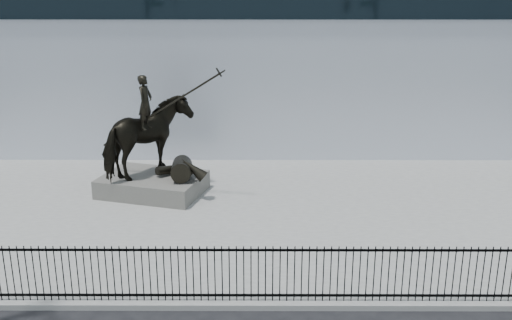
{
  "coord_description": "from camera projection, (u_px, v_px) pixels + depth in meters",
  "views": [
    {
      "loc": [
        -0.21,
        -12.07,
        8.08
      ],
      "look_at": [
        -0.27,
        6.0,
        2.37
      ],
      "focal_mm": 42.0,
      "sensor_mm": 36.0,
      "label": 1
    }
  ],
  "objects": [
    {
      "name": "plaza",
      "position": [
        264.0,
        215.0,
        20.6
      ],
      "size": [
        30.0,
        12.0,
        0.15
      ],
      "primitive_type": "cube",
      "color": "gray",
      "rests_on": "ground"
    },
    {
      "name": "building",
      "position": [
        262.0,
        42.0,
        31.66
      ],
      "size": [
        44.0,
        14.0,
        9.0
      ],
      "primitive_type": "cube",
      "color": "white",
      "rests_on": "ground"
    },
    {
      "name": "picket_fence",
      "position": [
        266.0,
        274.0,
        14.86
      ],
      "size": [
        22.1,
        0.1,
        1.5
      ],
      "color": "black",
      "rests_on": "plaza"
    },
    {
      "name": "statue_plinth",
      "position": [
        153.0,
        184.0,
        22.3
      ],
      "size": [
        4.18,
        3.4,
        0.68
      ],
      "primitive_type": "cube",
      "rotation": [
        0.0,
        0.0,
        -0.28
      ],
      "color": "#585651",
      "rests_on": "plaza"
    },
    {
      "name": "equestrian_statue",
      "position": [
        152.0,
        139.0,
        21.74
      ],
      "size": [
        4.49,
        3.44,
        3.95
      ],
      "rotation": [
        0.0,
        0.0,
        -0.28
      ],
      "color": "black",
      "rests_on": "statue_plinth"
    }
  ]
}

